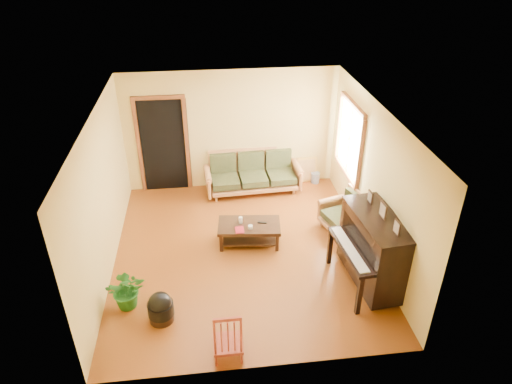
{
  "coord_description": "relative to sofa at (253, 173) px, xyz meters",
  "views": [
    {
      "loc": [
        -0.56,
        -6.51,
        5.04
      ],
      "look_at": [
        0.25,
        0.2,
        1.1
      ],
      "focal_mm": 32.0,
      "sensor_mm": 36.0,
      "label": 1
    }
  ],
  "objects": [
    {
      "name": "sofa",
      "position": [
        0.0,
        0.0,
        0.0
      ],
      "size": [
        2.08,
        0.97,
        0.87
      ],
      "primitive_type": "cube",
      "rotation": [
        0.0,
        0.0,
        0.06
      ],
      "color": "#A86B3D",
      "rests_on": "floor"
    },
    {
      "name": "candle",
      "position": [
        -0.44,
        -1.82,
        0.03
      ],
      "size": [
        0.08,
        0.08,
        0.12
      ],
      "primitive_type": "cylinder",
      "rotation": [
        0.0,
        0.0,
        0.12
      ],
      "color": "white",
      "rests_on": "coffee_table"
    },
    {
      "name": "glass_jar",
      "position": [
        -0.28,
        -2.01,
        -0.0
      ],
      "size": [
        0.09,
        0.09,
        0.06
      ],
      "primitive_type": "cylinder",
      "rotation": [
        0.0,
        0.0,
        -0.02
      ],
      "color": "silver",
      "rests_on": "coffee_table"
    },
    {
      "name": "armchair",
      "position": [
        1.5,
        -1.7,
        -0.04
      ],
      "size": [
        0.96,
        0.99,
        0.8
      ],
      "primitive_type": "cube",
      "rotation": [
        0.0,
        0.0,
        0.31
      ],
      "color": "#A86B3D",
      "rests_on": "floor"
    },
    {
      "name": "footstool",
      "position": [
        -1.78,
        -3.62,
        -0.25
      ],
      "size": [
        0.5,
        0.5,
        0.36
      ],
      "primitive_type": "cylinder",
      "rotation": [
        0.0,
        0.0,
        -0.4
      ],
      "color": "black",
      "rests_on": "floor"
    },
    {
      "name": "leaning_frame",
      "position": [
        1.26,
        0.29,
        -0.13
      ],
      "size": [
        0.46,
        0.14,
        0.61
      ],
      "primitive_type": "cube",
      "rotation": [
        0.0,
        0.0,
        0.08
      ],
      "color": "gold",
      "rests_on": "floor"
    },
    {
      "name": "coffee_table",
      "position": [
        -0.29,
        -1.88,
        -0.23
      ],
      "size": [
        1.17,
        0.73,
        0.41
      ],
      "primitive_type": "cube",
      "rotation": [
        0.0,
        0.0,
        -0.11
      ],
      "color": "black",
      "rests_on": "floor"
    },
    {
      "name": "piano",
      "position": [
        1.54,
        -3.19,
        0.2
      ],
      "size": [
        0.97,
        1.5,
        1.26
      ],
      "primitive_type": "cube",
      "rotation": [
        0.0,
        0.0,
        0.1
      ],
      "color": "black",
      "rests_on": "floor"
    },
    {
      "name": "potted_plant",
      "position": [
        -2.29,
        -3.26,
        -0.11
      ],
      "size": [
        0.62,
        0.55,
        0.64
      ],
      "primitive_type": "imported",
      "rotation": [
        0.0,
        0.0,
        0.09
      ],
      "color": "#1D5A19",
      "rests_on": "floor"
    },
    {
      "name": "red_chair",
      "position": [
        -0.85,
        -4.37,
        -0.01
      ],
      "size": [
        0.39,
        0.43,
        0.84
      ],
      "primitive_type": "cube",
      "rotation": [
        0.0,
        0.0,
        -0.0
      ],
      "color": "maroon",
      "rests_on": "floor"
    },
    {
      "name": "doorway",
      "position": [
        -1.88,
        0.35,
        0.59
      ],
      "size": [
        1.08,
        0.16,
        2.05
      ],
      "primitive_type": "cube",
      "color": "black",
      "rests_on": "floor"
    },
    {
      "name": "ceramic_crock",
      "position": [
        1.44,
        0.21,
        -0.31
      ],
      "size": [
        0.24,
        0.24,
        0.25
      ],
      "primitive_type": "cylinder",
      "rotation": [
        0.0,
        0.0,
        -0.25
      ],
      "color": "#33529A",
      "rests_on": "floor"
    },
    {
      "name": "window",
      "position": [
        1.78,
        -0.83,
        1.06
      ],
      "size": [
        0.12,
        1.36,
        1.46
      ],
      "primitive_type": "cube",
      "color": "white",
      "rests_on": "right_wall"
    },
    {
      "name": "floor",
      "position": [
        -0.43,
        -2.13,
        -0.44
      ],
      "size": [
        5.0,
        5.0,
        0.0
      ],
      "primitive_type": "plane",
      "color": "#5E2A0C",
      "rests_on": "ground"
    },
    {
      "name": "remote",
      "position": [
        -0.05,
        -1.87,
        -0.02
      ],
      "size": [
        0.17,
        0.09,
        0.02
      ],
      "primitive_type": "cube",
      "rotation": [
        0.0,
        0.0,
        -0.28
      ],
      "color": "black",
      "rests_on": "coffee_table"
    },
    {
      "name": "book",
      "position": [
        -0.55,
        -2.06,
        -0.02
      ],
      "size": [
        0.15,
        0.2,
        0.02
      ],
      "primitive_type": "imported",
      "rotation": [
        0.0,
        0.0,
        0.0
      ],
      "color": "maroon",
      "rests_on": "coffee_table"
    }
  ]
}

